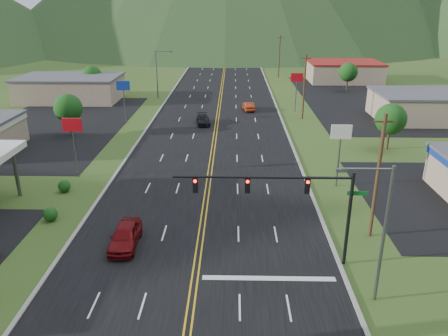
{
  "coord_description": "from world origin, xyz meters",
  "views": [
    {
      "loc": [
        2.51,
        -12.89,
        17.59
      ],
      "look_at": [
        1.77,
        21.13,
        4.5
      ],
      "focal_mm": 35.0,
      "sensor_mm": 36.0,
      "label": 1
    }
  ],
  "objects_px": {
    "streetlight_east": "(380,226)",
    "streetlight_west": "(158,71)",
    "traffic_signal": "(291,195)",
    "car_red_far": "(249,106)",
    "car_red_near": "(125,236)",
    "car_dark_mid": "(203,120)"
  },
  "relations": [
    {
      "from": "streetlight_east",
      "to": "car_red_near",
      "type": "distance_m",
      "value": 18.4
    },
    {
      "from": "car_red_near",
      "to": "streetlight_east",
      "type": "bearing_deg",
      "value": -20.75
    },
    {
      "from": "streetlight_east",
      "to": "streetlight_west",
      "type": "xyz_separation_m",
      "value": [
        -22.86,
        60.0,
        0.0
      ]
    },
    {
      "from": "traffic_signal",
      "to": "car_dark_mid",
      "type": "height_order",
      "value": "traffic_signal"
    },
    {
      "from": "streetlight_west",
      "to": "car_red_far",
      "type": "distance_m",
      "value": 19.86
    },
    {
      "from": "car_red_near",
      "to": "streetlight_west",
      "type": "bearing_deg",
      "value": 95.39
    },
    {
      "from": "traffic_signal",
      "to": "car_red_near",
      "type": "xyz_separation_m",
      "value": [
        -12.13,
        2.05,
        -4.49
      ]
    },
    {
      "from": "car_red_far",
      "to": "streetlight_east",
      "type": "bearing_deg",
      "value": 89.27
    },
    {
      "from": "streetlight_east",
      "to": "car_red_near",
      "type": "bearing_deg",
      "value": 160.24
    },
    {
      "from": "traffic_signal",
      "to": "car_red_near",
      "type": "bearing_deg",
      "value": 170.41
    },
    {
      "from": "streetlight_east",
      "to": "car_red_near",
      "type": "height_order",
      "value": "streetlight_east"
    },
    {
      "from": "streetlight_east",
      "to": "car_red_far",
      "type": "relative_size",
      "value": 2.07
    },
    {
      "from": "streetlight_east",
      "to": "car_dark_mid",
      "type": "distance_m",
      "value": 43.58
    },
    {
      "from": "streetlight_east",
      "to": "car_red_near",
      "type": "xyz_separation_m",
      "value": [
        -16.82,
        6.04,
        -4.34
      ]
    },
    {
      "from": "streetlight_east",
      "to": "car_dark_mid",
      "type": "bearing_deg",
      "value": 107.77
    },
    {
      "from": "streetlight_east",
      "to": "car_dark_mid",
      "type": "height_order",
      "value": "streetlight_east"
    },
    {
      "from": "traffic_signal",
      "to": "streetlight_west",
      "type": "height_order",
      "value": "streetlight_west"
    },
    {
      "from": "traffic_signal",
      "to": "car_red_far",
      "type": "height_order",
      "value": "traffic_signal"
    },
    {
      "from": "streetlight_west",
      "to": "car_red_far",
      "type": "bearing_deg",
      "value": -29.84
    },
    {
      "from": "streetlight_east",
      "to": "streetlight_west",
      "type": "bearing_deg",
      "value": 110.86
    },
    {
      "from": "traffic_signal",
      "to": "car_red_far",
      "type": "xyz_separation_m",
      "value": [
        -1.38,
        46.37,
        -4.61
      ]
    },
    {
      "from": "streetlight_west",
      "to": "car_red_far",
      "type": "relative_size",
      "value": 2.07
    }
  ]
}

